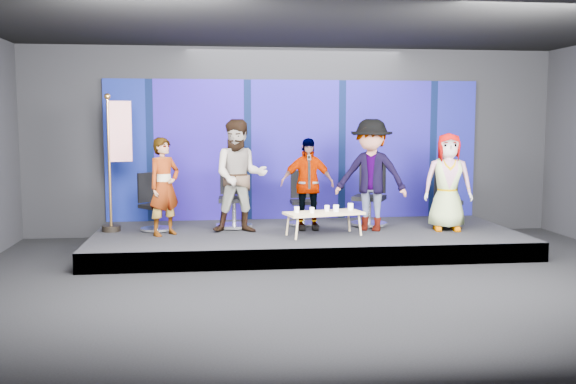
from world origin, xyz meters
name	(u,v)px	position (x,y,z in m)	size (l,w,h in m)	color
ground	(334,286)	(0.00, 0.00, 0.00)	(10.00, 10.00, 0.00)	black
room_walls	(336,97)	(0.00, 0.00, 2.43)	(10.02, 8.02, 3.51)	black
riser	(306,240)	(0.00, 2.50, 0.15)	(7.00, 3.00, 0.30)	black
backdrop	(295,150)	(0.00, 3.95, 1.60)	(7.00, 0.08, 2.60)	#06154C
chair_a	(155,212)	(-2.53, 2.84, 0.62)	(0.78, 0.78, 0.97)	silver
panelist_a	(164,187)	(-2.33, 2.38, 1.09)	(0.58, 0.38, 1.58)	black
chair_b	(234,206)	(-1.19, 3.01, 0.68)	(0.67, 0.67, 1.15)	silver
panelist_b	(240,176)	(-1.11, 2.51, 1.23)	(0.91, 0.71, 1.87)	black
chair_c	(303,207)	(0.03, 3.14, 0.62)	(0.54, 0.54, 0.96)	silver
panelist_c	(307,184)	(0.03, 2.64, 1.08)	(0.91, 0.38, 1.56)	black
chair_d	(370,204)	(1.20, 2.94, 0.68)	(0.87, 0.87, 1.16)	silver
panelist_d	(371,175)	(1.09, 2.44, 1.24)	(1.21, 0.70, 1.87)	black
chair_e	(447,207)	(2.56, 2.78, 0.63)	(0.67, 0.67, 1.01)	silver
panelist_e	(448,182)	(2.38, 2.31, 1.12)	(0.80, 0.52, 1.64)	black
coffee_table	(324,214)	(0.22, 2.04, 0.65)	(1.33, 0.80, 0.38)	tan
mug_a	(297,210)	(-0.23, 2.03, 0.73)	(0.08, 0.08, 0.10)	white
mug_b	(312,210)	(0.01, 1.96, 0.73)	(0.08, 0.08, 0.09)	white
mug_c	(327,208)	(0.28, 2.14, 0.73)	(0.08, 0.08, 0.10)	white
mug_d	(336,208)	(0.42, 2.07, 0.74)	(0.09, 0.09, 0.11)	white
mug_e	(351,207)	(0.70, 2.24, 0.74)	(0.09, 0.09, 0.11)	white
flag_stand	(116,159)	(-3.14, 2.88, 1.51)	(0.52, 0.30, 2.29)	black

